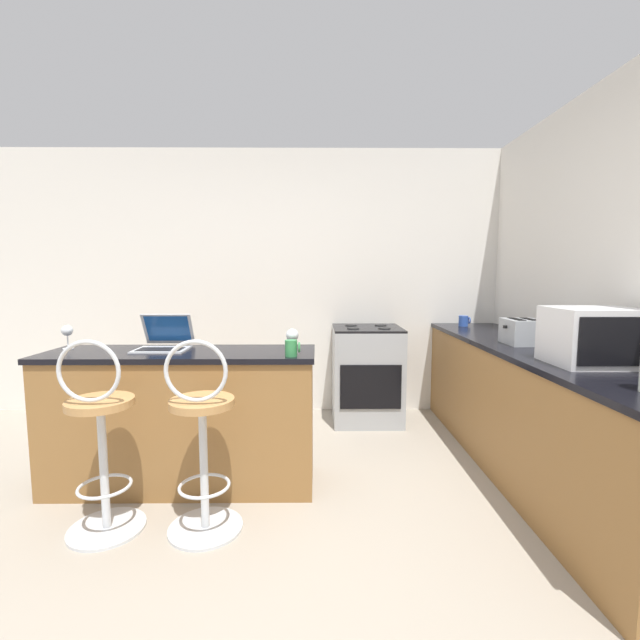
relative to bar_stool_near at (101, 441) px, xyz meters
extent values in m
plane|color=gray|center=(0.76, -0.26, -0.51)|extent=(20.00, 20.00, 0.00)
cube|color=silver|center=(0.76, 2.12, 0.79)|extent=(12.00, 0.06, 2.60)
cube|color=olive|center=(0.27, 0.53, -0.08)|extent=(1.69, 0.49, 0.86)
cube|color=black|center=(0.27, 0.53, 0.37)|extent=(1.72, 0.52, 0.03)
cube|color=olive|center=(2.63, 0.67, -0.08)|extent=(0.62, 2.85, 0.86)
cube|color=black|center=(2.63, 0.67, 0.37)|extent=(0.65, 2.88, 0.03)
cylinder|color=silver|center=(0.00, 0.02, -0.50)|extent=(0.40, 0.40, 0.02)
cylinder|color=silver|center=(0.00, 0.02, -0.15)|extent=(0.04, 0.04, 0.69)
torus|color=silver|center=(0.00, 0.02, -0.26)|extent=(0.28, 0.28, 0.02)
cylinder|color=#B7844C|center=(0.00, 0.02, 0.20)|extent=(0.34, 0.34, 0.04)
torus|color=silver|center=(0.00, -0.08, 0.39)|extent=(0.32, 0.02, 0.32)
cylinder|color=silver|center=(0.54, 0.02, -0.50)|extent=(0.40, 0.40, 0.02)
cylinder|color=silver|center=(0.54, 0.02, -0.15)|extent=(0.04, 0.04, 0.69)
torus|color=silver|center=(0.54, 0.02, -0.26)|extent=(0.28, 0.28, 0.02)
cylinder|color=#B7844C|center=(0.54, 0.02, 0.20)|extent=(0.34, 0.34, 0.04)
torus|color=silver|center=(0.54, -0.08, 0.39)|extent=(0.32, 0.02, 0.32)
cube|color=#B7BABF|center=(0.14, 0.56, 0.39)|extent=(0.33, 0.25, 0.01)
cube|color=black|center=(0.14, 0.54, 0.40)|extent=(0.28, 0.14, 0.00)
cube|color=#B7BABF|center=(0.14, 0.69, 0.51)|extent=(0.33, 0.11, 0.21)
cube|color=#19478C|center=(0.14, 0.69, 0.51)|extent=(0.29, 0.09, 0.18)
cube|color=silver|center=(2.65, 0.11, 0.54)|extent=(0.45, 0.37, 0.31)
cube|color=black|center=(2.61, -0.08, 0.54)|extent=(0.31, 0.01, 0.25)
cube|color=#9EA3A8|center=(2.59, 0.79, 0.47)|extent=(0.23, 0.26, 0.18)
cube|color=black|center=(2.55, 0.79, 0.56)|extent=(0.05, 0.18, 0.00)
cube|color=black|center=(2.64, 0.79, 0.56)|extent=(0.05, 0.18, 0.00)
cube|color=black|center=(2.47, 0.79, 0.51)|extent=(0.02, 0.02, 0.02)
cube|color=#9EA3A8|center=(1.62, 1.77, -0.07)|extent=(0.63, 0.60, 0.87)
cube|color=black|center=(1.62, 1.47, -0.10)|extent=(0.54, 0.01, 0.39)
cube|color=black|center=(1.62, 1.77, 0.38)|extent=(0.63, 0.60, 0.02)
cylinder|color=black|center=(1.47, 1.65, 0.39)|extent=(0.11, 0.11, 0.01)
cylinder|color=black|center=(1.76, 1.65, 0.39)|extent=(0.11, 0.11, 0.01)
cylinder|color=black|center=(1.47, 1.89, 0.39)|extent=(0.11, 0.11, 0.01)
cylinder|color=black|center=(1.76, 1.89, 0.39)|extent=(0.11, 0.11, 0.01)
cylinder|color=#2D51AD|center=(2.54, 1.84, 0.44)|extent=(0.09, 0.09, 0.10)
torus|color=#2D51AD|center=(2.60, 1.84, 0.44)|extent=(0.01, 0.06, 0.06)
cylinder|color=silver|center=(-0.50, 0.62, 0.39)|extent=(0.07, 0.07, 0.00)
cylinder|color=silver|center=(-0.50, 0.62, 0.44)|extent=(0.01, 0.01, 0.09)
sphere|color=silver|center=(-0.50, 0.62, 0.51)|extent=(0.07, 0.07, 0.07)
cylinder|color=#338447|center=(0.99, 0.35, 0.44)|extent=(0.07, 0.07, 0.10)
torus|color=#338447|center=(1.04, 0.35, 0.44)|extent=(0.01, 0.06, 0.06)
cylinder|color=silver|center=(0.99, 0.45, 0.39)|extent=(0.06, 0.06, 0.00)
cylinder|color=silver|center=(0.99, 0.45, 0.43)|extent=(0.01, 0.01, 0.08)
sphere|color=silver|center=(0.99, 0.45, 0.50)|extent=(0.08, 0.08, 0.08)
camera|label=1|loc=(1.14, -2.18, 0.88)|focal=24.00mm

